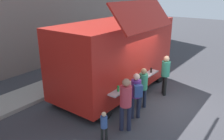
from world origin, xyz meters
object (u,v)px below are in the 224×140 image
Objects in this scene: food_truck_main at (116,55)px; trash_bin at (119,55)px; customer_front_ordering at (143,85)px; customer_mid_with_backpack at (136,92)px; customer_rear_waiting at (126,100)px; child_near_queue at (104,124)px; customer_extra_browsing at (165,72)px.

trash_bin is at bearing 33.09° from food_truck_main.
customer_mid_with_backpack is (-0.81, -0.19, 0.07)m from customer_front_ordering.
customer_mid_with_backpack is 0.93× the size of customer_rear_waiting.
customer_rear_waiting reaches higher than child_near_queue.
customer_front_ordering is (-0.70, -1.73, -0.72)m from food_truck_main.
customer_rear_waiting is at bearing 55.49° from customer_extra_browsing.
customer_mid_with_backpack is 0.82m from customer_rear_waiting.
food_truck_main is 5.80× the size of child_near_queue.
customer_mid_with_backpack is 2.45m from customer_extra_browsing.
customer_rear_waiting is at bearing -143.84° from trash_bin.
food_truck_main is 3.48× the size of customer_mid_with_backpack.
customer_front_ordering is 2.52m from child_near_queue.
customer_front_ordering is 0.83m from customer_mid_with_backpack.
customer_mid_with_backpack is at bearing 53.79° from customer_extra_browsing.
customer_rear_waiting is (-1.62, -0.29, 0.12)m from customer_front_ordering.
customer_mid_with_backpack is (-5.12, -4.24, 0.55)m from trash_bin.
food_truck_main is 6.16× the size of trash_bin.
customer_extra_browsing reaches higher than trash_bin.
food_truck_main reaches higher than customer_extra_browsing.
food_truck_main is 2.52m from customer_mid_with_backpack.
customer_rear_waiting is (-5.94, -4.34, 0.60)m from trash_bin.
customer_extra_browsing is (2.45, 0.01, 0.01)m from customer_mid_with_backpack.
customer_mid_with_backpack is (-1.50, -1.92, -0.65)m from food_truck_main.
customer_extra_browsing reaches higher than customer_mid_with_backpack.
customer_rear_waiting is 3.26m from customer_extra_browsing.
trash_bin is 5.03m from customer_extra_browsing.
food_truck_main is at bearing 3.24° from customer_front_ordering.
food_truck_main is at bearing -0.33° from child_near_queue.
child_near_queue is (-0.87, 0.18, -0.47)m from customer_rear_waiting.
customer_extra_browsing is (1.64, -0.18, 0.08)m from customer_front_ordering.
customer_extra_browsing reaches higher than customer_front_ordering.
customer_front_ordering is 1.65m from customer_extra_browsing.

